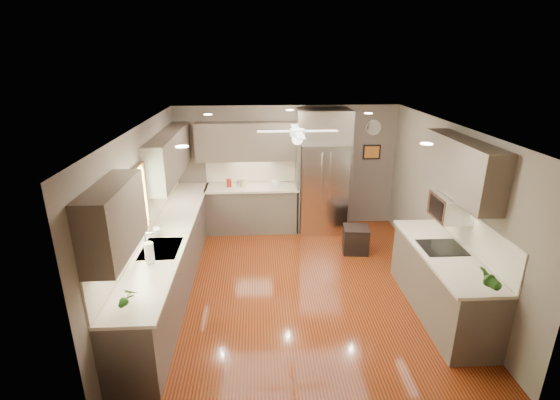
{
  "coord_description": "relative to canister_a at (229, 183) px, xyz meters",
  "views": [
    {
      "loc": [
        -0.58,
        -5.56,
        3.43
      ],
      "look_at": [
        -0.24,
        0.6,
        1.21
      ],
      "focal_mm": 26.0,
      "sensor_mm": 36.0,
      "label": 1
    }
  ],
  "objects": [
    {
      "name": "wall_right",
      "position": [
        3.42,
        -2.2,
        0.23
      ],
      "size": [
        0.0,
        5.0,
        5.0
      ],
      "primitive_type": "plane",
      "rotation": [
        1.57,
        0.0,
        -1.57
      ],
      "color": "#685C4F",
      "rests_on": "ground"
    },
    {
      "name": "sink",
      "position": [
        -0.76,
        -2.7,
        -0.11
      ],
      "size": [
        0.5,
        0.7,
        0.32
      ],
      "color": "silver",
      "rests_on": "left_run"
    },
    {
      "name": "window",
      "position": [
        -1.05,
        -2.7,
        0.53
      ],
      "size": [
        0.05,
        1.12,
        0.92
      ],
      "color": "#BFF2B2",
      "rests_on": "wall_left"
    },
    {
      "name": "paper_towel",
      "position": [
        -0.8,
        -3.1,
        0.06
      ],
      "size": [
        0.11,
        0.11,
        0.29
      ],
      "color": "white",
      "rests_on": "left_run"
    },
    {
      "name": "ceiling",
      "position": [
        1.17,
        -2.2,
        1.48
      ],
      "size": [
        5.0,
        5.0,
        0.0
      ],
      "primitive_type": "plane",
      "rotation": [
        3.14,
        0.0,
        0.0
      ],
      "color": "white",
      "rests_on": "ground"
    },
    {
      "name": "potted_plant_right",
      "position": [
        3.1,
        -3.99,
        0.09
      ],
      "size": [
        0.21,
        0.18,
        0.34
      ],
      "primitive_type": "imported",
      "rotation": [
        0.0,
        0.0,
        0.17
      ],
      "color": "#255719",
      "rests_on": "right_run"
    },
    {
      "name": "left_run",
      "position": [
        -0.78,
        -2.05,
        -0.54
      ],
      "size": [
        0.65,
        4.7,
        1.45
      ],
      "color": "brown",
      "rests_on": "ground"
    },
    {
      "name": "framed_print",
      "position": [
        2.92,
        0.28,
        0.53
      ],
      "size": [
        0.36,
        0.03,
        0.3
      ],
      "color": "black",
      "rests_on": "wall_back"
    },
    {
      "name": "ceiling_fan",
      "position": [
        1.17,
        -1.9,
        1.31
      ],
      "size": [
        1.18,
        1.18,
        0.32
      ],
      "color": "white",
      "rests_on": "ceiling"
    },
    {
      "name": "potted_plant_left",
      "position": [
        -0.77,
        -4.12,
        0.07
      ],
      "size": [
        0.17,
        0.13,
        0.3
      ],
      "primitive_type": "imported",
      "rotation": [
        0.0,
        0.0,
        -0.13
      ],
      "color": "#255719",
      "rests_on": "left_run"
    },
    {
      "name": "refrigerator",
      "position": [
        1.87,
        -0.04,
        0.17
      ],
      "size": [
        1.06,
        0.75,
        2.45
      ],
      "color": "silver",
      "rests_on": "ground"
    },
    {
      "name": "bowl",
      "position": [
        0.93,
        -0.0,
        -0.06
      ],
      "size": [
        0.25,
        0.25,
        0.05
      ],
      "primitive_type": "imported",
      "rotation": [
        0.0,
        0.0,
        -0.33
      ],
      "color": "beige",
      "rests_on": "back_run"
    },
    {
      "name": "wall_left",
      "position": [
        -1.08,
        -2.2,
        0.23
      ],
      "size": [
        0.0,
        5.0,
        5.0
      ],
      "primitive_type": "plane",
      "rotation": [
        1.57,
        0.0,
        1.57
      ],
      "color": "#685C4F",
      "rests_on": "ground"
    },
    {
      "name": "recessed_lights",
      "position": [
        1.13,
        -1.8,
        1.47
      ],
      "size": [
        2.84,
        3.14,
        0.01
      ],
      "color": "white",
      "rests_on": "ceiling"
    },
    {
      "name": "right_run",
      "position": [
        3.1,
        -2.99,
        -0.54
      ],
      "size": [
        0.7,
        2.2,
        1.45
      ],
      "color": "brown",
      "rests_on": "ground"
    },
    {
      "name": "wall_front",
      "position": [
        1.17,
        -4.7,
        0.23
      ],
      "size": [
        4.5,
        0.0,
        4.5
      ],
      "primitive_type": "plane",
      "rotation": [
        -1.57,
        0.0,
        0.0
      ],
      "color": "#685C4F",
      "rests_on": "ground"
    },
    {
      "name": "floor",
      "position": [
        1.17,
        -2.2,
        -1.02
      ],
      "size": [
        5.0,
        5.0,
        0.0
      ],
      "primitive_type": "plane",
      "color": "#54140B",
      "rests_on": "ground"
    },
    {
      "name": "wall_clock",
      "position": [
        2.92,
        0.29,
        1.03
      ],
      "size": [
        0.3,
        0.03,
        0.3
      ],
      "color": "white",
      "rests_on": "wall_back"
    },
    {
      "name": "canister_a",
      "position": [
        0.0,
        0.0,
        0.0
      ],
      "size": [
        0.12,
        0.12,
        0.16
      ],
      "primitive_type": "cylinder",
      "rotation": [
        0.0,
        0.0,
        0.19
      ],
      "color": "maroon",
      "rests_on": "back_run"
    },
    {
      "name": "wall_back",
      "position": [
        1.17,
        0.3,
        0.23
      ],
      "size": [
        4.5,
        0.0,
        4.5
      ],
      "primitive_type": "plane",
      "rotation": [
        1.57,
        0.0,
        0.0
      ],
      "color": "#685C4F",
      "rests_on": "ground"
    },
    {
      "name": "back_run",
      "position": [
        0.45,
        0.01,
        -0.54
      ],
      "size": [
        1.85,
        0.65,
        1.45
      ],
      "color": "brown",
      "rests_on": "ground"
    },
    {
      "name": "stool",
      "position": [
        2.35,
        -1.09,
        -0.78
      ],
      "size": [
        0.5,
        0.5,
        0.5
      ],
      "color": "black",
      "rests_on": "ground"
    },
    {
      "name": "soap_bottle",
      "position": [
        -0.9,
        -2.28,
        0.01
      ],
      "size": [
        0.1,
        0.11,
        0.18
      ],
      "primitive_type": "imported",
      "rotation": [
        0.0,
        0.0,
        0.35
      ],
      "color": "white",
      "rests_on": "left_run"
    },
    {
      "name": "canister_b",
      "position": [
        0.19,
        -0.01,
        -0.01
      ],
      "size": [
        0.11,
        0.11,
        0.14
      ],
      "primitive_type": "cylinder",
      "rotation": [
        0.0,
        0.0,
        0.28
      ],
      "color": "silver",
      "rests_on": "back_run"
    },
    {
      "name": "uppers",
      "position": [
        0.43,
        -1.49,
        0.85
      ],
      "size": [
        4.5,
        4.7,
        0.95
      ],
      "color": "brown",
      "rests_on": "wall_left"
    },
    {
      "name": "microwave",
      "position": [
        3.2,
        -2.75,
        0.46
      ],
      "size": [
        0.43,
        0.55,
        0.34
      ],
      "color": "silver",
      "rests_on": "wall_right"
    },
    {
      "name": "canister_c",
      "position": [
        0.29,
        -0.01,
        0.01
      ],
      "size": [
        0.11,
        0.11,
        0.18
      ],
      "primitive_type": "cylinder",
      "rotation": [
        0.0,
        0.0,
        0.05
      ],
      "color": "beige",
      "rests_on": "back_run"
    }
  ]
}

